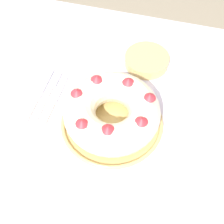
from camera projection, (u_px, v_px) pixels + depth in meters
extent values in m
plane|color=gray|center=(110.00, 204.00, 1.54)|extent=(8.00, 8.00, 0.00)
cube|color=silver|center=(109.00, 125.00, 0.93)|extent=(1.50, 1.01, 0.03)
cylinder|color=brown|center=(3.00, 65.00, 1.58)|extent=(0.06, 0.06, 0.72)
cylinder|color=tan|center=(112.00, 124.00, 0.91)|extent=(0.29, 0.29, 0.01)
torus|color=tan|center=(112.00, 122.00, 0.91)|extent=(0.30, 0.30, 0.01)
torus|color=beige|center=(112.00, 112.00, 0.86)|extent=(0.27, 0.27, 0.09)
cone|color=red|center=(150.00, 96.00, 0.83)|extent=(0.05, 0.05, 0.01)
cone|color=red|center=(128.00, 81.00, 0.86)|extent=(0.05, 0.05, 0.01)
cone|color=red|center=(97.00, 78.00, 0.87)|extent=(0.04, 0.04, 0.01)
cone|color=red|center=(77.00, 91.00, 0.84)|extent=(0.04, 0.04, 0.01)
cone|color=red|center=(82.00, 122.00, 0.79)|extent=(0.04, 0.04, 0.01)
cone|color=red|center=(108.00, 128.00, 0.78)|extent=(0.05, 0.05, 0.01)
cone|color=red|center=(142.00, 120.00, 0.79)|extent=(0.04, 0.04, 0.01)
cube|color=white|center=(43.00, 104.00, 0.95)|extent=(0.01, 0.15, 0.01)
cube|color=silver|center=(56.00, 79.00, 1.01)|extent=(0.02, 0.06, 0.01)
cube|color=white|center=(31.00, 110.00, 0.94)|extent=(0.02, 0.10, 0.01)
cube|color=silver|center=(45.00, 83.00, 1.00)|extent=(0.02, 0.12, 0.00)
cube|color=white|center=(48.00, 113.00, 0.94)|extent=(0.02, 0.09, 0.01)
cube|color=silver|center=(60.00, 89.00, 0.99)|extent=(0.02, 0.11, 0.00)
cylinder|color=tan|center=(147.00, 60.00, 1.04)|extent=(0.15, 0.15, 0.03)
cube|color=white|center=(203.00, 157.00, 0.86)|extent=(0.13, 0.10, 0.00)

